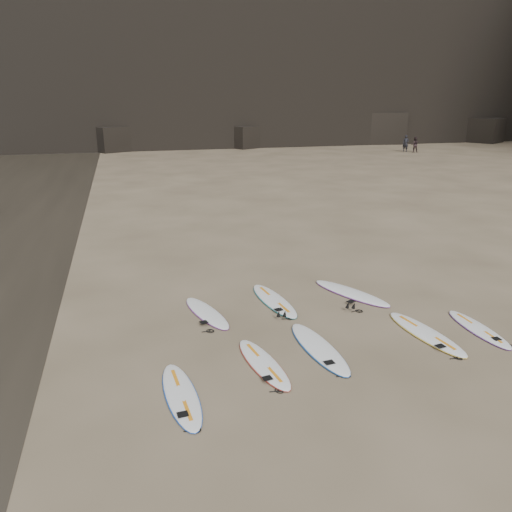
# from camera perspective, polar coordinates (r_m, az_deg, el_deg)

# --- Properties ---
(ground) EXTENTS (240.00, 240.00, 0.00)m
(ground) POSITION_cam_1_polar(r_m,az_deg,el_deg) (12.15, 11.57, -9.69)
(ground) COLOR #897559
(ground) RESTS_ON ground
(surfboard_0) EXTENTS (0.77, 2.47, 0.09)m
(surfboard_0) POSITION_cam_1_polar(r_m,az_deg,el_deg) (10.10, -8.54, -15.41)
(surfboard_0) COLOR white
(surfboard_0) RESTS_ON ground
(surfboard_1) EXTENTS (0.92, 2.41, 0.08)m
(surfboard_1) POSITION_cam_1_polar(r_m,az_deg,el_deg) (11.01, 0.85, -12.14)
(surfboard_1) COLOR white
(surfboard_1) RESTS_ON ground
(surfboard_2) EXTENTS (0.86, 2.71, 0.10)m
(surfboard_2) POSITION_cam_1_polar(r_m,az_deg,el_deg) (11.70, 7.20, -10.34)
(surfboard_2) COLOR white
(surfboard_2) RESTS_ON ground
(surfboard_3) EXTENTS (0.98, 2.69, 0.09)m
(surfboard_3) POSITION_cam_1_polar(r_m,az_deg,el_deg) (12.93, 18.84, -8.33)
(surfboard_3) COLOR white
(surfboard_3) RESTS_ON ground
(surfboard_4) EXTENTS (0.56, 2.25, 0.08)m
(surfboard_4) POSITION_cam_1_polar(r_m,az_deg,el_deg) (13.66, 24.07, -7.58)
(surfboard_4) COLOR white
(surfboard_4) RESTS_ON ground
(surfboard_5) EXTENTS (1.18, 2.42, 0.08)m
(surfboard_5) POSITION_cam_1_polar(r_m,az_deg,el_deg) (13.42, -5.67, -6.44)
(surfboard_5) COLOR white
(surfboard_5) RESTS_ON ground
(surfboard_6) EXTENTS (0.96, 2.67, 0.09)m
(surfboard_6) POSITION_cam_1_polar(r_m,az_deg,el_deg) (14.12, 2.07, -5.06)
(surfboard_6) COLOR white
(surfboard_6) RESTS_ON ground
(surfboard_7) EXTENTS (1.76, 2.70, 0.10)m
(surfboard_7) POSITION_cam_1_polar(r_m,az_deg,el_deg) (14.88, 10.82, -4.15)
(surfboard_7) COLOR white
(surfboard_7) RESTS_ON ground
(person_a) EXTENTS (0.71, 0.72, 1.68)m
(person_a) POSITION_cam_1_polar(r_m,az_deg,el_deg) (54.39, 16.74, 12.23)
(person_a) COLOR black
(person_a) RESTS_ON ground
(person_b) EXTENTS (0.90, 0.80, 1.53)m
(person_b) POSITION_cam_1_polar(r_m,az_deg,el_deg) (54.01, 17.67, 12.03)
(person_b) COLOR #2B1E20
(person_b) RESTS_ON ground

